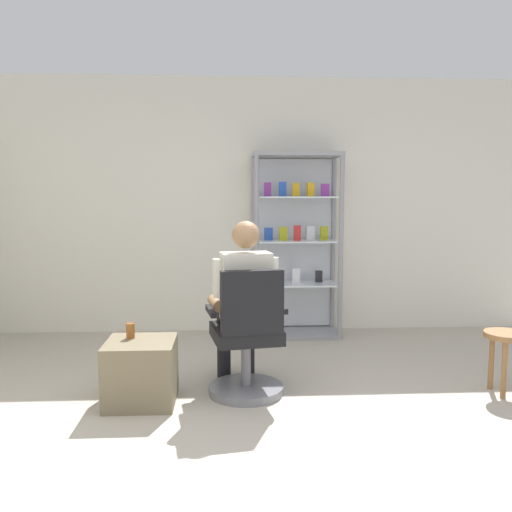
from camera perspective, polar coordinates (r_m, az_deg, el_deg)
The scene contains 8 objects.
ground_plane at distance 3.20m, azimuth 3.16°, elevation -21.09°, with size 7.20×7.20×0.00m, color #B2A899.
back_wall at distance 5.82m, azimuth 0.02°, elevation 5.29°, with size 6.00×0.10×2.70m, color silver.
display_cabinet_main at distance 5.65m, azimuth 4.20°, elevation 1.33°, with size 0.90×0.45×1.90m.
office_chair at distance 3.98m, azimuth -0.90°, elevation -9.31°, with size 0.60×0.56×0.96m.
seated_shopkeeper at distance 4.06m, azimuth -1.40°, elevation -4.36°, with size 0.54×0.61×1.29m.
storage_crate at distance 4.00m, azimuth -12.09°, elevation -11.91°, with size 0.48×0.48×0.45m, color #72664C.
tea_glass at distance 4.01m, azimuth -13.17°, elevation -7.72°, with size 0.06×0.06×0.11m, color brown.
wooden_stool at distance 4.45m, azimuth 24.97°, elevation -8.57°, with size 0.32×0.32×0.47m.
Camera 1 is at (-0.32, -2.81, 1.49)m, focal length 37.74 mm.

